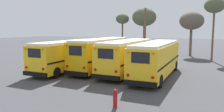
# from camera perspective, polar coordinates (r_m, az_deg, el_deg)

# --- Properties ---
(ground_plane) EXTENTS (160.00, 160.00, 0.00)m
(ground_plane) POSITION_cam_1_polar(r_m,az_deg,el_deg) (21.88, -0.02, -4.26)
(ground_plane) COLOR #424247
(school_bus_0) EXTENTS (2.62, 9.81, 3.08)m
(school_bus_0) POSITION_cam_1_polar(r_m,az_deg,el_deg) (23.06, -11.25, 0.41)
(school_bus_0) COLOR yellow
(school_bus_0) RESTS_ON ground
(school_bus_1) EXTENTS (2.60, 9.79, 3.30)m
(school_bus_1) POSITION_cam_1_polar(r_m,az_deg,el_deg) (22.93, -2.65, 0.76)
(school_bus_1) COLOR #EAAA0F
(school_bus_1) RESTS_ON ground
(school_bus_2) EXTENTS (2.66, 9.58, 3.19)m
(school_bus_2) POSITION_cam_1_polar(r_m,az_deg,el_deg) (21.33, 4.00, 0.14)
(school_bus_2) COLOR yellow
(school_bus_2) RESTS_ON ground
(school_bus_3) EXTENTS (2.52, 10.22, 3.12)m
(school_bus_3) POSITION_cam_1_polar(r_m,az_deg,el_deg) (20.06, 11.62, -0.53)
(school_bus_3) COLOR yellow
(school_bus_3) RESTS_ON ground
(utility_pole) EXTENTS (1.80, 0.27, 7.13)m
(utility_pole) POSITION_cam_1_polar(r_m,az_deg,el_deg) (30.54, 8.62, 5.98)
(utility_pole) COLOR brown
(utility_pole) RESTS_ON ground
(bare_tree_0) EXTENTS (2.44, 2.44, 7.01)m
(bare_tree_0) POSITION_cam_1_polar(r_m,az_deg,el_deg) (40.41, 2.76, 9.51)
(bare_tree_0) COLOR brown
(bare_tree_0) RESTS_ON ground
(bare_tree_1) EXTENTS (3.73, 3.73, 6.94)m
(bare_tree_1) POSITION_cam_1_polar(r_m,az_deg,el_deg) (36.75, 20.08, 8.54)
(bare_tree_1) COLOR brown
(bare_tree_1) RESTS_ON ground
(bare_tree_2) EXTENTS (4.13, 4.13, 7.83)m
(bare_tree_2) POSITION_cam_1_polar(r_m,az_deg,el_deg) (38.45, 8.41, 9.96)
(bare_tree_2) COLOR brown
(bare_tree_2) RESTS_ON ground
(bare_tree_3) EXTENTS (2.60, 2.60, 8.31)m
(bare_tree_3) POSITION_cam_1_polar(r_m,az_deg,el_deg) (32.17, 25.22, 11.62)
(bare_tree_3) COLOR brown
(bare_tree_3) RESTS_ON ground
(fire_hydrant) EXTENTS (0.24, 0.24, 1.03)m
(fire_hydrant) POSITION_cam_1_polar(r_m,az_deg,el_deg) (12.24, 0.82, -11.02)
(fire_hydrant) COLOR #B21414
(fire_hydrant) RESTS_ON ground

